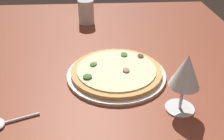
{
  "coord_description": "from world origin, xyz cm",
  "views": [
    {
      "loc": [
        -63.32,
        2.46,
        47.29
      ],
      "look_at": [
        1.52,
        -1.43,
        7.0
      ],
      "focal_mm": 41.68,
      "sensor_mm": 36.0,
      "label": 1
    }
  ],
  "objects_px": {
    "pizza_main": "(116,72)",
    "wine_glass_near": "(186,73)",
    "spoon": "(5,122)",
    "water_glass": "(86,13)"
  },
  "relations": [
    {
      "from": "pizza_main",
      "to": "wine_glass_near",
      "type": "distance_m",
      "value": 0.24
    },
    {
      "from": "wine_glass_near",
      "to": "spoon",
      "type": "height_order",
      "value": "wine_glass_near"
    },
    {
      "from": "wine_glass_near",
      "to": "pizza_main",
      "type": "bearing_deg",
      "value": 42.33
    },
    {
      "from": "pizza_main",
      "to": "wine_glass_near",
      "type": "xyz_separation_m",
      "value": [
        -0.16,
        -0.15,
        0.1
      ]
    },
    {
      "from": "water_glass",
      "to": "spoon",
      "type": "xyz_separation_m",
      "value": [
        -0.63,
        0.18,
        -0.04
      ]
    },
    {
      "from": "water_glass",
      "to": "pizza_main",
      "type": "bearing_deg",
      "value": -167.1
    },
    {
      "from": "wine_glass_near",
      "to": "water_glass",
      "type": "xyz_separation_m",
      "value": [
        0.6,
        0.25,
        -0.06
      ]
    },
    {
      "from": "pizza_main",
      "to": "wine_glass_near",
      "type": "bearing_deg",
      "value": -137.67
    },
    {
      "from": "wine_glass_near",
      "to": "water_glass",
      "type": "bearing_deg",
      "value": 22.55
    },
    {
      "from": "wine_glass_near",
      "to": "spoon",
      "type": "relative_size",
      "value": 1.42
    }
  ]
}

